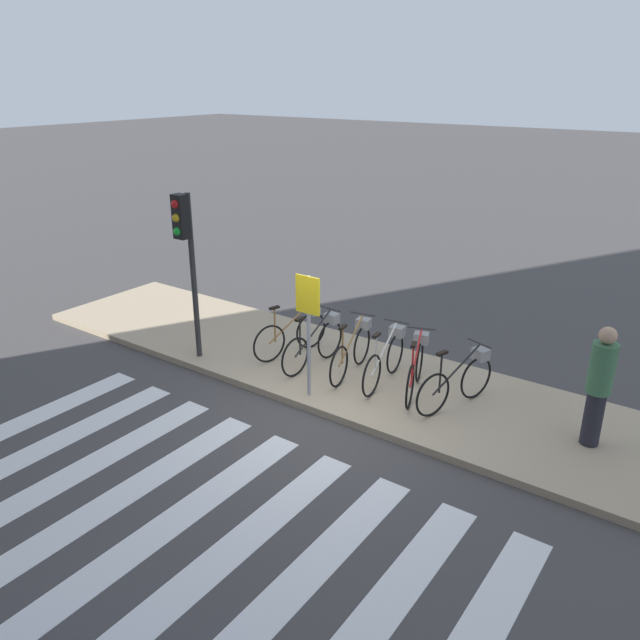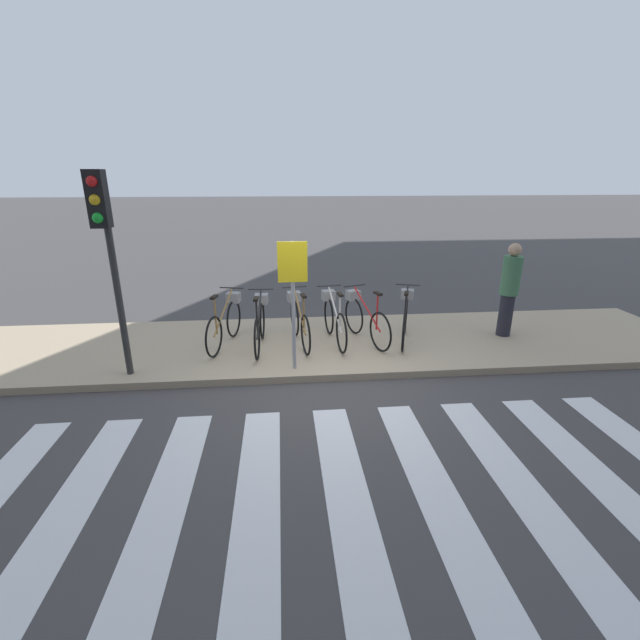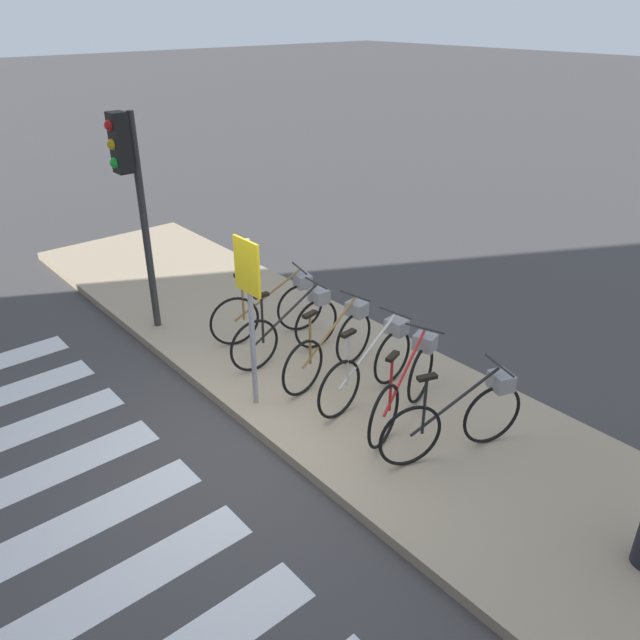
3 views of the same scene
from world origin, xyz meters
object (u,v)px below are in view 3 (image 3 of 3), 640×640
Objects in this scene: parked_bicycle_2 at (334,343)px; parked_bicycle_5 at (461,415)px; parked_bicycle_1 at (292,326)px; parked_bicycle_3 at (372,362)px; parked_bicycle_0 at (274,307)px; traffic_light at (130,178)px; parked_bicycle_4 at (407,383)px; sign_post at (249,296)px.

parked_bicycle_5 is (1.98, -0.02, 0.00)m from parked_bicycle_2.
parked_bicycle_1 and parked_bicycle_3 have the same top height.
parked_bicycle_2 is at bearing -2.12° from parked_bicycle_0.
parked_bicycle_2 is 1.04× the size of parked_bicycle_5.
parked_bicycle_0 is 2.53m from traffic_light.
parked_bicycle_4 is 0.77m from parked_bicycle_5.
parked_bicycle_5 is at bearing 27.63° from sign_post.
parked_bicycle_1 is (0.62, -0.17, 0.00)m from parked_bicycle_0.
sign_post is at bearing 1.29° from traffic_light.
parked_bicycle_0 is 0.81× the size of sign_post.
parked_bicycle_4 is at bearing 0.57° from parked_bicycle_2.
traffic_light is (-3.89, -1.19, 1.73)m from parked_bicycle_4.
parked_bicycle_0 is 0.98× the size of parked_bicycle_2.
sign_post is (-2.10, -1.10, 0.93)m from parked_bicycle_5.
parked_bicycle_2 is 1.46m from sign_post.
sign_post is at bearing -139.57° from parked_bicycle_4.
parked_bicycle_1 is at bearing 28.12° from traffic_light.
parked_bicycle_1 is 1.05× the size of parked_bicycle_5.
parked_bicycle_3 is 1.67m from sign_post.
parked_bicycle_5 is 0.53× the size of traffic_light.
parked_bicycle_4 is (2.52, -0.04, 0.00)m from parked_bicycle_0.
traffic_light reaches higher than parked_bicycle_3.
parked_bicycle_4 is at bearing -1.44° from parked_bicycle_3.
parked_bicycle_0 is at bearing 179.34° from parked_bicycle_3.
parked_bicycle_3 is (1.34, 0.14, 0.00)m from parked_bicycle_1.
parked_bicycle_2 and parked_bicycle_3 have the same top height.
traffic_light reaches higher than parked_bicycle_4.
parked_bicycle_0 is 1.91m from sign_post.
parked_bicycle_3 is (1.95, -0.02, 0.00)m from parked_bicycle_0.
parked_bicycle_0 is at bearing 41.82° from traffic_light.
parked_bicycle_0 is 1.02× the size of parked_bicycle_4.
sign_post is at bearing -60.43° from parked_bicycle_1.
parked_bicycle_1 and parked_bicycle_5 have the same top height.
parked_bicycle_0 is at bearing 177.88° from parked_bicycle_2.
parked_bicycle_1 and parked_bicycle_2 have the same top height.
parked_bicycle_1 is at bearing -170.41° from parked_bicycle_2.
parked_bicycle_1 is 2.67m from parked_bicycle_5.
parked_bicycle_3 is 1.04× the size of parked_bicycle_4.
parked_bicycle_2 is at bearing 9.59° from parked_bicycle_1.
traffic_light is at bearing -162.96° from parked_bicycle_4.
parked_bicycle_5 is at bearing 2.02° from parked_bicycle_1.
parked_bicycle_4 is at bearing 177.37° from parked_bicycle_5.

